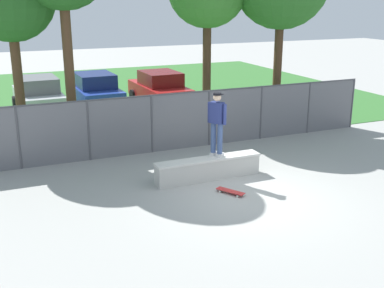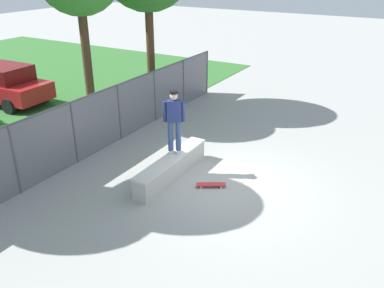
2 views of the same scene
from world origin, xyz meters
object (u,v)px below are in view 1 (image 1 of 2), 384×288
at_px(skateboard, 230,191).
at_px(car_blue, 95,91).
at_px(car_red, 160,89).
at_px(car_silver, 38,95).
at_px(concrete_ledge, 208,168).
at_px(skateboarder, 217,121).

relative_size(skateboard, car_blue, 0.19).
height_order(skateboard, car_red, car_red).
xyz_separation_m(car_silver, car_red, (5.51, -0.58, 0.00)).
relative_size(concrete_ledge, car_silver, 0.74).
bearing_deg(car_red, concrete_ledge, -101.55).
relative_size(skateboarder, car_blue, 0.43).
bearing_deg(car_blue, car_red, -13.19).
distance_m(skateboarder, car_blue, 10.53).
bearing_deg(skateboard, car_silver, 107.20).
bearing_deg(skateboarder, concrete_ledge, -167.82).
bearing_deg(skateboarder, car_blue, 96.83).
distance_m(skateboard, car_blue, 11.78).
xyz_separation_m(skateboard, car_silver, (-3.59, 11.60, 0.77)).
relative_size(skateboarder, car_red, 0.43).
distance_m(car_silver, car_blue, 2.55).
bearing_deg(concrete_ledge, skateboard, -86.29).
height_order(skateboarder, car_silver, skateboarder).
height_order(skateboard, car_silver, car_silver).
bearing_deg(skateboard, skateboarder, 81.00).
relative_size(car_blue, car_red, 1.00).
relative_size(car_silver, car_red, 1.00).
relative_size(skateboard, car_red, 0.19).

